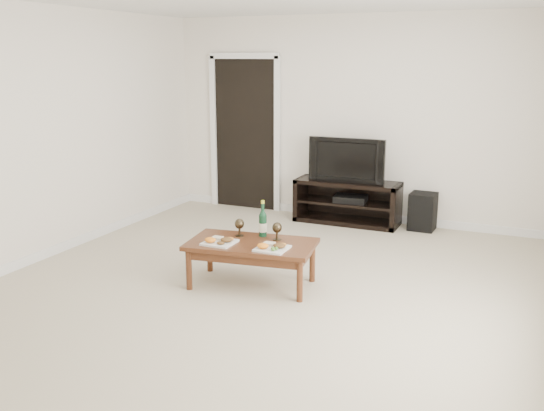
{
  "coord_description": "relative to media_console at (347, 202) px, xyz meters",
  "views": [
    {
      "loc": [
        2.18,
        -4.76,
        2.08
      ],
      "look_at": [
        -0.09,
        0.36,
        0.7
      ],
      "focal_mm": 40.0,
      "sensor_mm": 36.0,
      "label": 1
    }
  ],
  "objects": [
    {
      "name": "floor",
      "position": [
        -0.01,
        -2.5,
        -0.28
      ],
      "size": [
        5.5,
        5.5,
        0.0
      ],
      "primitive_type": "plane",
      "color": "#C0B69B",
      "rests_on": "ground"
    },
    {
      "name": "back_wall",
      "position": [
        -0.01,
        0.27,
        1.02
      ],
      "size": [
        5.0,
        0.04,
        2.6
      ],
      "primitive_type": "cube",
      "color": "white",
      "rests_on": "ground"
    },
    {
      "name": "doorway",
      "position": [
        -1.56,
        0.24,
        0.75
      ],
      "size": [
        0.9,
        0.02,
        2.05
      ],
      "primitive_type": "cube",
      "color": "black",
      "rests_on": "ground"
    },
    {
      "name": "media_console",
      "position": [
        0.0,
        0.0,
        0.0
      ],
      "size": [
        1.32,
        0.45,
        0.55
      ],
      "primitive_type": "cube",
      "color": "black",
      "rests_on": "ground"
    },
    {
      "name": "television",
      "position": [
        0.0,
        0.0,
        0.55
      ],
      "size": [
        0.97,
        0.14,
        0.56
      ],
      "primitive_type": "imported",
      "rotation": [
        0.0,
        0.0,
        0.02
      ],
      "color": "black",
      "rests_on": "media_console"
    },
    {
      "name": "av_receiver",
      "position": [
        0.05,
        -0.01,
        0.05
      ],
      "size": [
        0.43,
        0.34,
        0.08
      ],
      "primitive_type": "cube",
      "rotation": [
        0.0,
        0.0,
        0.1
      ],
      "color": "black",
      "rests_on": "media_console"
    },
    {
      "name": "subwoofer",
      "position": [
        0.94,
        0.08,
        -0.05
      ],
      "size": [
        0.32,
        0.32,
        0.46
      ],
      "primitive_type": "cube",
      "rotation": [
        0.0,
        0.0,
        -0.03
      ],
      "color": "black",
      "rests_on": "ground"
    },
    {
      "name": "coffee_table",
      "position": [
        -0.16,
        -2.47,
        -0.07
      ],
      "size": [
        1.24,
        0.79,
        0.42
      ],
      "primitive_type": "cube",
      "rotation": [
        0.0,
        0.0,
        0.14
      ],
      "color": "#562F18",
      "rests_on": "ground"
    },
    {
      "name": "plate_left",
      "position": [
        -0.41,
        -2.62,
        0.18
      ],
      "size": [
        0.27,
        0.27,
        0.07
      ],
      "primitive_type": "cube",
      "color": "white",
      "rests_on": "coffee_table"
    },
    {
      "name": "plate_right",
      "position": [
        0.1,
        -2.59,
        0.18
      ],
      "size": [
        0.27,
        0.27,
        0.07
      ],
      "primitive_type": "cube",
      "color": "white",
      "rests_on": "coffee_table"
    },
    {
      "name": "wine_bottle",
      "position": [
        -0.15,
        -2.25,
        0.32
      ],
      "size": [
        0.07,
        0.07,
        0.35
      ],
      "primitive_type": "cylinder",
      "color": "#0E341D",
      "rests_on": "coffee_table"
    },
    {
      "name": "goblet_left",
      "position": [
        -0.35,
        -2.33,
        0.23
      ],
      "size": [
        0.09,
        0.09,
        0.17
      ],
      "primitive_type": null,
      "color": "#352C1D",
      "rests_on": "coffee_table"
    },
    {
      "name": "goblet_right",
      "position": [
        0.02,
        -2.31,
        0.23
      ],
      "size": [
        0.09,
        0.09,
        0.17
      ],
      "primitive_type": null,
      "color": "#352C1D",
      "rests_on": "coffee_table"
    }
  ]
}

